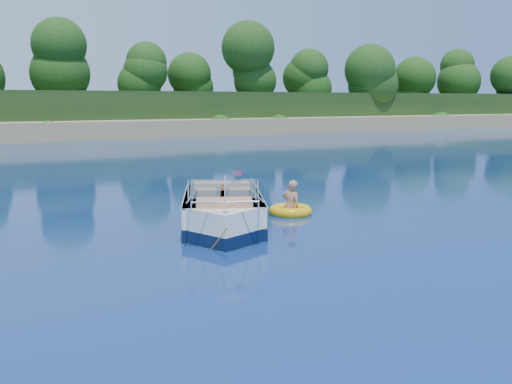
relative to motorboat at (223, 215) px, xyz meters
The scene contains 6 objects.
ground 0.71m from the motorboat, 69.05° to the right, with size 160.00×160.00×0.00m, color #0B1D4F.
shoreline 63.20m from the motorboat, 89.80° to the left, with size 170.00×59.00×6.00m.
treeline 40.77m from the motorboat, 89.63° to the left, with size 150.00×7.12×8.19m.
motorboat is the anchor object (origin of this frame).
tow_tube 2.59m from the motorboat, 17.80° to the left, with size 1.61×1.61×0.33m.
boy 2.51m from the motorboat, 16.66° to the left, with size 0.56×0.36×1.52m, color tan.
Camera 1 is at (-6.08, -12.13, 3.17)m, focal length 40.00 mm.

